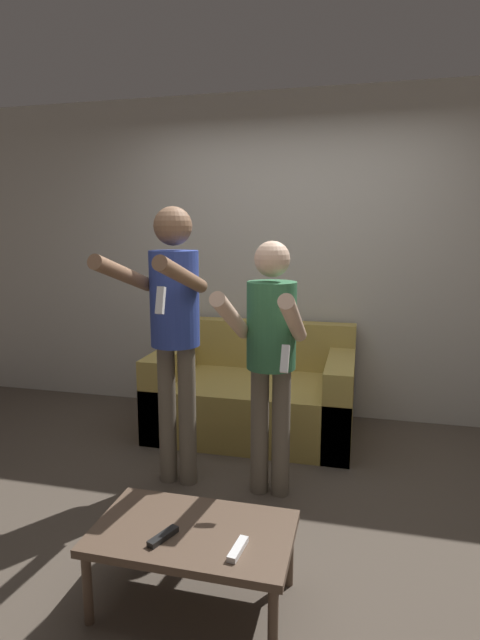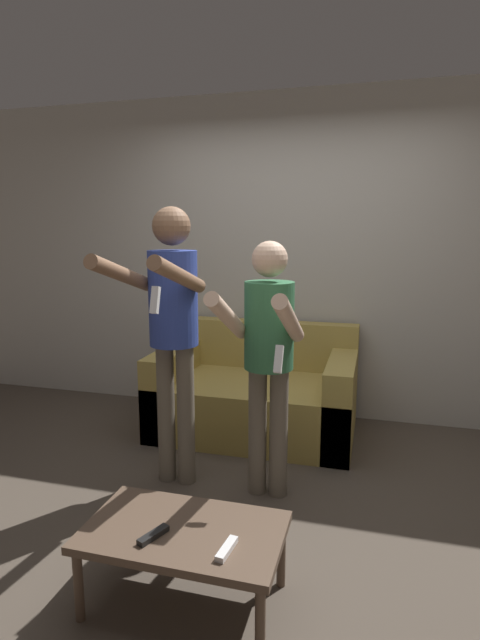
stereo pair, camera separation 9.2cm
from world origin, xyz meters
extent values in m
plane|color=#4C4238|center=(0.00, 0.00, 0.00)|extent=(14.00, 14.00, 0.00)
cube|color=#B7B2A8|center=(0.00, 1.66, 1.35)|extent=(6.40, 0.06, 2.70)
cube|color=#AD9347|center=(-0.23, 1.11, 0.21)|extent=(1.54, 0.95, 0.43)
cube|color=#AD9347|center=(-0.23, 1.51, 0.63)|extent=(1.54, 0.16, 0.40)
cube|color=#AD9347|center=(-0.89, 1.11, 0.32)|extent=(0.20, 0.95, 0.65)
cube|color=#AD9347|center=(0.44, 1.11, 0.32)|extent=(0.20, 0.95, 0.65)
cylinder|color=#6B6051|center=(-0.59, 0.22, 0.45)|extent=(0.11, 0.11, 0.90)
cylinder|color=#6B6051|center=(-0.46, 0.22, 0.45)|extent=(0.11, 0.11, 0.90)
cylinder|color=#2D429E|center=(-0.52, 0.22, 1.18)|extent=(0.30, 0.30, 0.57)
sphere|color=brown|center=(-0.52, 0.22, 1.61)|extent=(0.23, 0.23, 0.23)
cylinder|color=brown|center=(-0.69, -0.09, 1.35)|extent=(0.08, 0.64, 0.25)
cylinder|color=brown|center=(-0.35, -0.09, 1.35)|extent=(0.08, 0.64, 0.25)
cube|color=white|center=(-0.35, -0.39, 1.26)|extent=(0.04, 0.06, 0.13)
cylinder|color=#6B6051|center=(0.01, 0.22, 0.40)|extent=(0.11, 0.11, 0.79)
cylinder|color=#6B6051|center=(0.14, 0.22, 0.40)|extent=(0.11, 0.11, 0.79)
cylinder|color=#337047|center=(0.07, 0.22, 1.05)|extent=(0.29, 0.29, 0.51)
sphere|color=beige|center=(0.07, 0.22, 1.43)|extent=(0.21, 0.21, 0.21)
cylinder|color=beige|center=(-0.09, -0.06, 1.13)|extent=(0.08, 0.59, 0.34)
cylinder|color=beige|center=(0.24, -0.06, 1.13)|extent=(0.08, 0.59, 0.34)
cube|color=white|center=(0.24, -0.33, 1.00)|extent=(0.04, 0.08, 0.13)
cube|color=brown|center=(-0.08, -0.77, 0.33)|extent=(0.84, 0.50, 0.04)
cylinder|color=brown|center=(-0.46, -0.98, 0.16)|extent=(0.04, 0.04, 0.31)
cylinder|color=brown|center=(0.30, -0.98, 0.16)|extent=(0.04, 0.04, 0.31)
cylinder|color=brown|center=(-0.46, -0.56, 0.16)|extent=(0.04, 0.04, 0.31)
cylinder|color=brown|center=(0.30, -0.56, 0.16)|extent=(0.04, 0.04, 0.31)
cube|color=white|center=(0.14, -0.87, 0.36)|extent=(0.05, 0.15, 0.02)
cube|color=black|center=(-0.17, -0.86, 0.36)|extent=(0.09, 0.15, 0.02)
camera|label=1|loc=(0.57, -2.57, 1.59)|focal=28.00mm
camera|label=2|loc=(0.66, -2.55, 1.59)|focal=28.00mm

